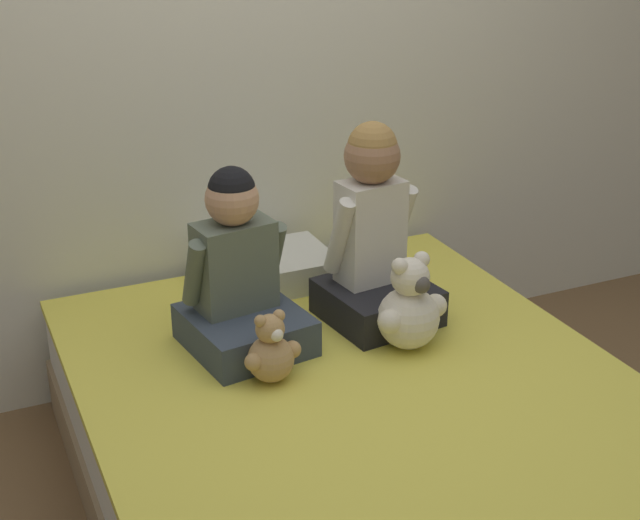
# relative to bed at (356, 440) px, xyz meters

# --- Properties ---
(ground_plane) EXTENTS (14.00, 14.00, 0.00)m
(ground_plane) POSITION_rel_bed_xyz_m (0.00, 0.00, -0.22)
(ground_plane) COLOR brown
(wall_behind_bed) EXTENTS (8.00, 0.06, 2.50)m
(wall_behind_bed) POSITION_rel_bed_xyz_m (0.00, 1.02, 1.03)
(wall_behind_bed) COLOR silver
(wall_behind_bed) RESTS_ON ground_plane
(bed) EXTENTS (1.61, 1.88, 0.45)m
(bed) POSITION_rel_bed_xyz_m (0.00, 0.00, 0.00)
(bed) COLOR #997F60
(bed) RESTS_ON ground_plane
(child_on_left) EXTENTS (0.40, 0.42, 0.59)m
(child_on_left) POSITION_rel_bed_xyz_m (-0.24, 0.35, 0.46)
(child_on_left) COLOR #384251
(child_on_left) RESTS_ON bed
(child_on_right) EXTENTS (0.38, 0.38, 0.68)m
(child_on_right) POSITION_rel_bed_xyz_m (0.23, 0.35, 0.51)
(child_on_right) COLOR black
(child_on_right) RESTS_ON bed
(teddy_bear_held_by_left_child) EXTENTS (0.19, 0.14, 0.23)m
(teddy_bear_held_by_left_child) POSITION_rel_bed_xyz_m (-0.24, 0.09, 0.32)
(teddy_bear_held_by_left_child) COLOR tan
(teddy_bear_held_by_left_child) RESTS_ON bed
(teddy_bear_held_by_right_child) EXTENTS (0.26, 0.20, 0.32)m
(teddy_bear_held_by_right_child) POSITION_rel_bed_xyz_m (0.24, 0.11, 0.36)
(teddy_bear_held_by_right_child) COLOR silver
(teddy_bear_held_by_right_child) RESTS_ON bed
(pillow_at_headboard) EXTENTS (0.47, 0.34, 0.11)m
(pillow_at_headboard) POSITION_rel_bed_xyz_m (0.00, 0.74, 0.28)
(pillow_at_headboard) COLOR silver
(pillow_at_headboard) RESTS_ON bed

